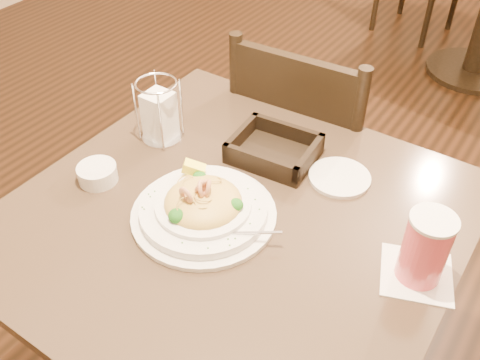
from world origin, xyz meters
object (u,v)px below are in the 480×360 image
Objects in this scene: dining_chair_near at (306,158)px; butter_ramekin at (98,174)px; side_plate at (340,177)px; drink_glass at (425,249)px; napkin_caddy at (160,115)px; bread_basket at (274,151)px; pasta_bowl at (203,207)px; main_table at (235,285)px.

butter_ramekin is (-0.21, -0.64, 0.28)m from dining_chair_near.
dining_chair_near reaches higher than side_plate.
drink_glass is 1.06× the size of napkin_caddy.
dining_chair_near is at bearing 102.54° from bread_basket.
butter_ramekin is (-0.45, -0.31, 0.02)m from side_plate.
bread_basket is at bearing -174.14° from side_plate.
side_plate is (0.44, 0.11, -0.06)m from napkin_caddy.
pasta_bowl is at bearing 92.16° from dining_chair_near.
bread_basket is at bearing 159.42° from drink_glass.
dining_chair_near is 0.77m from drink_glass.
butter_ramekin reaches higher than side_plate.
bread_basket is (-0.03, 0.21, 0.26)m from main_table.
drink_glass is at bearing -5.43° from napkin_caddy.
drink_glass reaches higher than bread_basket.
butter_ramekin is at bearing -133.92° from bread_basket.
main_table is 0.56m from dining_chair_near.
main_table is 0.45m from napkin_caddy.
main_table is 2.70× the size of pasta_bowl.
bread_basket is at bearing 46.08° from butter_ramekin.
napkin_caddy is at bearing -161.91° from bread_basket.
pasta_bowl reaches higher than butter_ramekin.
napkin_caddy is at bearing 86.72° from butter_ramekin.
pasta_bowl is (-0.05, -0.04, 0.27)m from main_table.
main_table is 10.12× the size of butter_ramekin.
napkin_caddy is at bearing -166.40° from side_plate.
side_plate is 0.55m from butter_ramekin.
main_table is 0.36m from side_plate.
drink_glass is at bearing 11.51° from butter_ramekin.
napkin_caddy is at bearing 61.82° from dining_chair_near.
side_plate is (0.13, 0.23, 0.24)m from main_table.
drink_glass is 0.82× the size of bread_basket.
dining_chair_near is 0.73m from butter_ramekin.
butter_ramekin is (-0.70, -0.14, -0.05)m from drink_glass.
drink_glass is 0.71m from butter_ramekin.
butter_ramekin is at bearing -165.11° from main_table.
main_table is at bearing 41.12° from pasta_bowl.
pasta_bowl is at bearing -32.76° from napkin_caddy.
bread_basket is (0.08, -0.34, 0.28)m from dining_chair_near.
dining_chair_near is 4.52× the size of bread_basket.
napkin_caddy reaches higher than butter_ramekin.
napkin_caddy is (-0.27, -0.09, 0.05)m from bread_basket.
pasta_bowl is (0.06, -0.60, 0.29)m from dining_chair_near.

